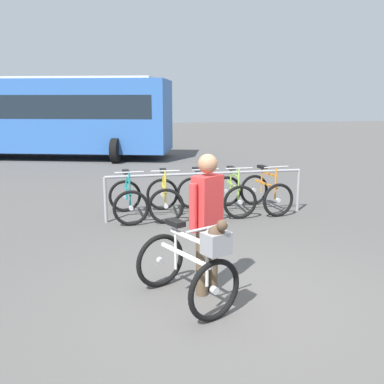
{
  "coord_description": "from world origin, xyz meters",
  "views": [
    {
      "loc": [
        -1.18,
        -4.24,
        2.21
      ],
      "look_at": [
        -0.27,
        1.34,
        1.0
      ],
      "focal_mm": 39.85,
      "sensor_mm": 36.0,
      "label": 1
    }
  ],
  "objects_px": {
    "racked_bike_teal": "(128,200)",
    "featured_bicycle": "(192,264)",
    "racked_bike_orange": "(266,193)",
    "person_with_featured_bike": "(207,218)",
    "racked_bike_white": "(199,196)",
    "bus_distant": "(41,113)",
    "racked_bike_yellow": "(164,198)",
    "racked_bike_lime": "(233,195)"
  },
  "relations": [
    {
      "from": "person_with_featured_bike",
      "to": "racked_bike_teal",
      "type": "bearing_deg",
      "value": 104.22
    },
    {
      "from": "racked_bike_yellow",
      "to": "racked_bike_orange",
      "type": "distance_m",
      "value": 2.1
    },
    {
      "from": "racked_bike_yellow",
      "to": "racked_bike_white",
      "type": "relative_size",
      "value": 0.94
    },
    {
      "from": "racked_bike_teal",
      "to": "bus_distant",
      "type": "height_order",
      "value": "bus_distant"
    },
    {
      "from": "featured_bicycle",
      "to": "person_with_featured_bike",
      "type": "distance_m",
      "value": 0.58
    },
    {
      "from": "racked_bike_orange",
      "to": "bus_distant",
      "type": "bearing_deg",
      "value": 122.15
    },
    {
      "from": "person_with_featured_bike",
      "to": "racked_bike_orange",
      "type": "bearing_deg",
      "value": 61.55
    },
    {
      "from": "racked_bike_lime",
      "to": "person_with_featured_bike",
      "type": "xyz_separation_m",
      "value": [
        -1.23,
        -3.53,
        0.54
      ]
    },
    {
      "from": "racked_bike_lime",
      "to": "person_with_featured_bike",
      "type": "distance_m",
      "value": 3.78
    },
    {
      "from": "racked_bike_yellow",
      "to": "bus_distant",
      "type": "relative_size",
      "value": 0.11
    },
    {
      "from": "racked_bike_white",
      "to": "bus_distant",
      "type": "bearing_deg",
      "value": 115.5
    },
    {
      "from": "racked_bike_teal",
      "to": "bus_distant",
      "type": "xyz_separation_m",
      "value": [
        -3.16,
        9.64,
        1.37
      ]
    },
    {
      "from": "racked_bike_white",
      "to": "racked_bike_lime",
      "type": "height_order",
      "value": "same"
    },
    {
      "from": "racked_bike_teal",
      "to": "featured_bicycle",
      "type": "xyz_separation_m",
      "value": [
        0.63,
        -3.72,
        0.12
      ]
    },
    {
      "from": "racked_bike_white",
      "to": "featured_bicycle",
      "type": "distance_m",
      "value": 3.88
    },
    {
      "from": "racked_bike_teal",
      "to": "person_with_featured_bike",
      "type": "height_order",
      "value": "person_with_featured_bike"
    },
    {
      "from": "racked_bike_white",
      "to": "featured_bicycle",
      "type": "relative_size",
      "value": 0.93
    },
    {
      "from": "racked_bike_white",
      "to": "bus_distant",
      "type": "xyz_separation_m",
      "value": [
        -4.56,
        9.56,
        1.37
      ]
    },
    {
      "from": "bus_distant",
      "to": "racked_bike_orange",
      "type": "bearing_deg",
      "value": -57.85
    },
    {
      "from": "racked_bike_yellow",
      "to": "racked_bike_orange",
      "type": "bearing_deg",
      "value": 3.42
    },
    {
      "from": "racked_bike_lime",
      "to": "person_with_featured_bike",
      "type": "bearing_deg",
      "value": -109.29
    },
    {
      "from": "racked_bike_orange",
      "to": "featured_bicycle",
      "type": "xyz_separation_m",
      "value": [
        -2.16,
        -3.89,
        0.12
      ]
    },
    {
      "from": "racked_bike_orange",
      "to": "racked_bike_yellow",
      "type": "bearing_deg",
      "value": -176.58
    },
    {
      "from": "racked_bike_lime",
      "to": "bus_distant",
      "type": "xyz_separation_m",
      "value": [
        -5.26,
        9.52,
        1.37
      ]
    },
    {
      "from": "racked_bike_white",
      "to": "featured_bicycle",
      "type": "bearing_deg",
      "value": -101.38
    },
    {
      "from": "racked_bike_orange",
      "to": "racked_bike_teal",
      "type": "bearing_deg",
      "value": -176.58
    },
    {
      "from": "racked_bike_teal",
      "to": "racked_bike_yellow",
      "type": "bearing_deg",
      "value": 3.42
    },
    {
      "from": "racked_bike_teal",
      "to": "racked_bike_orange",
      "type": "bearing_deg",
      "value": 3.42
    },
    {
      "from": "racked_bike_orange",
      "to": "person_with_featured_bike",
      "type": "relative_size",
      "value": 0.72
    },
    {
      "from": "person_with_featured_bike",
      "to": "racked_bike_lime",
      "type": "bearing_deg",
      "value": 70.71
    },
    {
      "from": "racked_bike_yellow",
      "to": "racked_bike_lime",
      "type": "xyz_separation_m",
      "value": [
        1.4,
        0.08,
        0.0
      ]
    },
    {
      "from": "racked_bike_teal",
      "to": "featured_bicycle",
      "type": "bearing_deg",
      "value": -80.35
    },
    {
      "from": "racked_bike_yellow",
      "to": "person_with_featured_bike",
      "type": "relative_size",
      "value": 0.68
    },
    {
      "from": "racked_bike_lime",
      "to": "person_with_featured_bike",
      "type": "height_order",
      "value": "person_with_featured_bike"
    },
    {
      "from": "person_with_featured_bike",
      "to": "racked_bike_white",
      "type": "bearing_deg",
      "value": 81.26
    },
    {
      "from": "racked_bike_orange",
      "to": "racked_bike_white",
      "type": "bearing_deg",
      "value": -176.58
    },
    {
      "from": "racked_bike_white",
      "to": "person_with_featured_bike",
      "type": "bearing_deg",
      "value": -98.74
    },
    {
      "from": "racked_bike_orange",
      "to": "person_with_featured_bike",
      "type": "distance_m",
      "value": 4.09
    },
    {
      "from": "racked_bike_white",
      "to": "racked_bike_lime",
      "type": "bearing_deg",
      "value": 3.42
    },
    {
      "from": "racked_bike_lime",
      "to": "bus_distant",
      "type": "distance_m",
      "value": 10.96
    },
    {
      "from": "racked_bike_teal",
      "to": "racked_bike_lime",
      "type": "height_order",
      "value": "same"
    },
    {
      "from": "featured_bicycle",
      "to": "racked_bike_white",
      "type": "bearing_deg",
      "value": 78.62
    }
  ]
}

